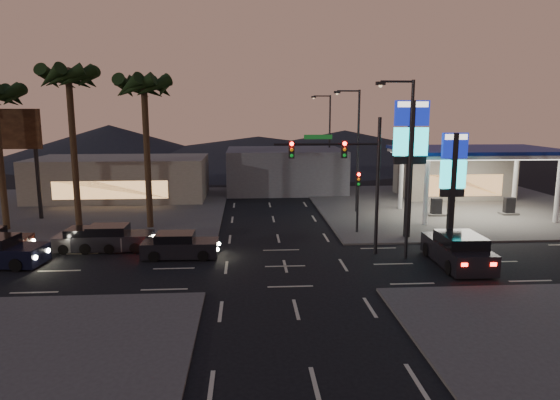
{
  "coord_description": "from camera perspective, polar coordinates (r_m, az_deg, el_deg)",
  "views": [
    {
      "loc": [
        -2.03,
        -26.01,
        8.36
      ],
      "look_at": [
        -0.03,
        3.76,
        3.0
      ],
      "focal_mm": 32.0,
      "sensor_mm": 36.0,
      "label": 1
    }
  ],
  "objects": [
    {
      "name": "ground",
      "position": [
        27.4,
        0.6,
        -7.58
      ],
      "size": [
        140.0,
        140.0,
        0.0
      ],
      "primitive_type": "plane",
      "color": "black",
      "rests_on": "ground"
    },
    {
      "name": "streetlight_far",
      "position": [
        54.79,
        5.48,
        7.37
      ],
      "size": [
        2.14,
        0.25,
        10.0
      ],
      "color": "black",
      "rests_on": "ground"
    },
    {
      "name": "gas_station",
      "position": [
        42.2,
        21.55,
        5.02
      ],
      "size": [
        12.2,
        8.2,
        5.47
      ],
      "color": "silver",
      "rests_on": "ground"
    },
    {
      "name": "corner_lot_nw",
      "position": [
        45.04,
        -21.84,
        -1.18
      ],
      "size": [
        24.0,
        24.0,
        0.12
      ],
      "primitive_type": "cube",
      "color": "#47443F",
      "rests_on": "ground"
    },
    {
      "name": "pylon_sign_short",
      "position": [
        33.38,
        19.19,
        3.25
      ],
      "size": [
        1.6,
        0.35,
        7.0
      ],
      "color": "black",
      "rests_on": "ground"
    },
    {
      "name": "car_lane_b_mid",
      "position": [
        32.0,
        -18.57,
        -4.19
      ],
      "size": [
        4.71,
        2.01,
        1.53
      ],
      "color": "black",
      "rests_on": "ground"
    },
    {
      "name": "traffic_signal_mast",
      "position": [
        28.76,
        7.81,
        3.84
      ],
      "size": [
        6.1,
        0.39,
        8.0
      ],
      "color": "black",
      "rests_on": "ground"
    },
    {
      "name": "hill_right",
      "position": [
        87.88,
        7.39,
        6.27
      ],
      "size": [
        50.0,
        50.0,
        5.0
      ],
      "primitive_type": "cone",
      "color": "black",
      "rests_on": "ground"
    },
    {
      "name": "building_far_mid",
      "position": [
        52.53,
        0.59,
        3.45
      ],
      "size": [
        12.0,
        9.0,
        4.4
      ],
      "primitive_type": "cube",
      "color": "#4C4C51",
      "rests_on": "ground"
    },
    {
      "name": "car_lane_a_front",
      "position": [
        29.44,
        -11.43,
        -5.17
      ],
      "size": [
        4.47,
        1.95,
        1.44
      ],
      "color": "black",
      "rests_on": "ground"
    },
    {
      "name": "hill_center",
      "position": [
        86.27,
        -2.49,
        5.94
      ],
      "size": [
        60.0,
        60.0,
        4.0
      ],
      "primitive_type": "cone",
      "color": "black",
      "rests_on": "ground"
    },
    {
      "name": "palm_a",
      "position": [
        36.2,
        -15.25,
        11.52
      ],
      "size": [
        4.41,
        4.41,
        10.86
      ],
      "color": "black",
      "rests_on": "ground"
    },
    {
      "name": "building_far_west",
      "position": [
        49.89,
        -17.71,
        2.37
      ],
      "size": [
        16.0,
        8.0,
        4.0
      ],
      "primitive_type": "cube",
      "color": "#726B5B",
      "rests_on": "ground"
    },
    {
      "name": "palm_b",
      "position": [
        37.51,
        -22.96,
        11.85
      ],
      "size": [
        4.41,
        4.41,
        11.46
      ],
      "color": "black",
      "rests_on": "ground"
    },
    {
      "name": "corner_lot_ne",
      "position": [
        46.46,
        19.06,
        -0.67
      ],
      "size": [
        24.0,
        24.0,
        0.12
      ],
      "primitive_type": "cube",
      "color": "#47443F",
      "rests_on": "ground"
    },
    {
      "name": "pylon_sign_tall",
      "position": [
        33.28,
        14.71,
        6.47
      ],
      "size": [
        2.2,
        0.35,
        9.0
      ],
      "color": "black",
      "rests_on": "ground"
    },
    {
      "name": "streetlight_mid",
      "position": [
        41.06,
        8.63,
        6.38
      ],
      "size": [
        2.14,
        0.25,
        10.0
      ],
      "color": "black",
      "rests_on": "ground"
    },
    {
      "name": "billboard",
      "position": [
        43.21,
        -29.33,
        6.2
      ],
      "size": [
        6.0,
        0.3,
        8.5
      ],
      "color": "black",
      "rests_on": "ground"
    },
    {
      "name": "convenience_store",
      "position": [
        51.49,
        19.1,
        2.52
      ],
      "size": [
        10.0,
        6.0,
        4.0
      ],
      "primitive_type": "cube",
      "color": "#726B5B",
      "rests_on": "ground"
    },
    {
      "name": "car_lane_b_front",
      "position": [
        32.35,
        -20.94,
        -4.29
      ],
      "size": [
        4.34,
        1.9,
        1.4
      ],
      "color": "#5A5A5C",
      "rests_on": "ground"
    },
    {
      "name": "streetlight_near",
      "position": [
        28.54,
        14.23,
        4.56
      ],
      "size": [
        2.14,
        0.25,
        10.0
      ],
      "color": "black",
      "rests_on": "ground"
    },
    {
      "name": "suv_station",
      "position": [
        29.04,
        19.66,
        -5.45
      ],
      "size": [
        2.43,
        5.45,
        1.8
      ],
      "color": "black",
      "rests_on": "ground"
    },
    {
      "name": "hill_left",
      "position": [
        89.19,
        -18.87,
        6.19
      ],
      "size": [
        40.0,
        40.0,
        6.0
      ],
      "primitive_type": "cone",
      "color": "black",
      "rests_on": "ground"
    },
    {
      "name": "pedestal_signal",
      "position": [
        34.27,
        8.9,
        0.93
      ],
      "size": [
        0.32,
        0.39,
        4.3
      ],
      "color": "black",
      "rests_on": "ground"
    }
  ]
}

